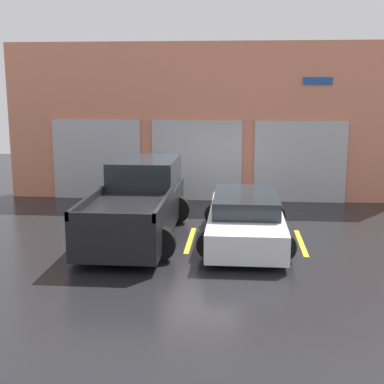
% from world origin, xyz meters
% --- Properties ---
extents(ground_plane, '(28.00, 28.00, 0.00)m').
position_xyz_m(ground_plane, '(0.00, 0.00, 0.00)').
color(ground_plane, black).
extents(shophouse_building, '(12.94, 0.68, 5.08)m').
position_xyz_m(shophouse_building, '(-0.01, 3.28, 2.48)').
color(shophouse_building, '#D17A5B').
rests_on(shophouse_building, ground).
extents(pickup_truck, '(2.36, 5.21, 1.80)m').
position_xyz_m(pickup_truck, '(-1.34, -1.35, 0.83)').
color(pickup_truck, black).
rests_on(pickup_truck, ground).
extents(sedan_white, '(2.15, 4.51, 1.16)m').
position_xyz_m(sedan_white, '(1.34, -1.65, 0.56)').
color(sedan_white, white).
rests_on(sedan_white, ground).
extents(parking_stripe_far_left, '(0.12, 2.20, 0.01)m').
position_xyz_m(parking_stripe_far_left, '(-2.68, -1.67, 0.00)').
color(parking_stripe_far_left, gold).
rests_on(parking_stripe_far_left, ground).
extents(parking_stripe_left, '(0.12, 2.20, 0.01)m').
position_xyz_m(parking_stripe_left, '(0.00, -1.67, 0.00)').
color(parking_stripe_left, gold).
rests_on(parking_stripe_left, ground).
extents(parking_stripe_centre, '(0.12, 2.20, 0.01)m').
position_xyz_m(parking_stripe_centre, '(2.68, -1.67, 0.00)').
color(parking_stripe_centre, gold).
rests_on(parking_stripe_centre, ground).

